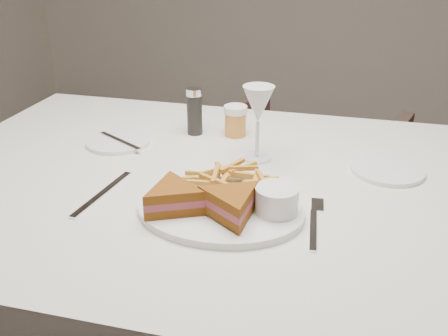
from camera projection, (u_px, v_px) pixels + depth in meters
table at (229, 314)px, 1.24m from camera, size 1.42×0.95×0.75m
chair_far at (298, 184)px, 1.94m from camera, size 0.82×0.79×0.69m
table_setting at (228, 173)px, 1.02m from camera, size 0.81×0.61×0.18m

